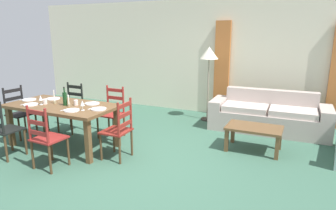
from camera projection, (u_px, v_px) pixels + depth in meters
ground_plane at (131, 161)px, 4.69m from camera, size 9.60×9.60×0.02m
wall_far at (202, 57)px, 7.26m from camera, size 9.60×0.16×2.70m
curtain_panel_left at (222, 69)px, 6.97m from camera, size 0.35×0.08×2.20m
dining_table at (62, 109)px, 5.10m from camera, size 1.90×0.96×0.75m
dining_chair_near_left at (3, 129)px, 4.67m from camera, size 0.44×0.42×0.96m
dining_chair_near_right at (46, 138)px, 4.29m from camera, size 0.44×0.42×0.96m
dining_chair_far_left at (72, 108)px, 5.98m from camera, size 0.43×0.41×0.96m
dining_chair_far_right at (112, 112)px, 5.64m from camera, size 0.42×0.40×0.96m
dining_chair_head_west at (19, 112)px, 5.64m from camera, size 0.43×0.45×0.96m
dining_chair_head_east at (119, 130)px, 4.64m from camera, size 0.41×0.43×0.96m
dinner_plate_near_left at (31, 105)px, 5.05m from camera, size 0.24×0.24×0.02m
fork_near_left at (24, 104)px, 5.11m from camera, size 0.02×0.17×0.01m
dinner_plate_near_right at (72, 110)px, 4.68m from camera, size 0.24×0.24×0.02m
fork_near_right at (64, 110)px, 4.74m from camera, size 0.03×0.17×0.01m
dinner_plate_far_left at (53, 99)px, 5.49m from camera, size 0.24×0.24×0.02m
fork_far_left at (47, 98)px, 5.55m from camera, size 0.03×0.17×0.01m
dinner_plate_far_right at (92, 104)px, 5.12m from camera, size 0.24×0.24×0.02m
fork_far_right at (85, 103)px, 5.18m from camera, size 0.03×0.17×0.01m
dinner_plate_head_west at (29, 100)px, 5.40m from camera, size 0.24×0.24×0.02m
fork_head_west at (23, 99)px, 5.47m from camera, size 0.02×0.17×0.01m
dinner_plate_head_east at (99, 109)px, 4.76m from camera, size 0.24×0.24×0.02m
fork_head_east at (91, 108)px, 4.82m from camera, size 0.02×0.17×0.01m
wine_bottle at (65, 99)px, 5.00m from camera, size 0.07×0.07×0.32m
wine_glass_near_left at (41, 98)px, 5.05m from camera, size 0.06×0.06×0.16m
wine_glass_near_right at (82, 104)px, 4.68m from camera, size 0.06×0.06×0.16m
coffee_cup_primary at (76, 103)px, 5.03m from camera, size 0.07×0.07×0.09m
coffee_cup_secondary at (45, 102)px, 5.11m from camera, size 0.07×0.07×0.09m
candle_tall at (54, 100)px, 5.16m from camera, size 0.05×0.05×0.23m
candle_short at (69, 103)px, 4.95m from camera, size 0.05×0.05×0.19m
couch at (269, 116)px, 6.03m from camera, size 2.30×0.87×0.80m
coffee_table at (254, 130)px, 4.98m from camera, size 0.90×0.56×0.42m
standing_lamp at (209, 57)px, 6.48m from camera, size 0.40×0.40×1.64m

